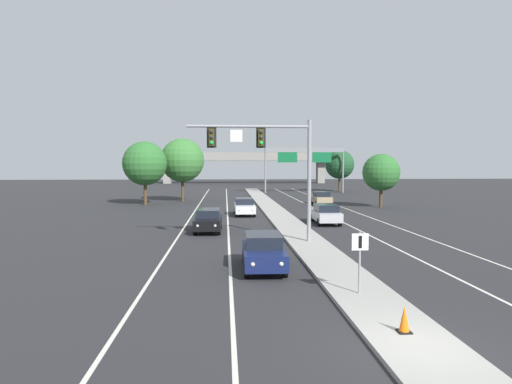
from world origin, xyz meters
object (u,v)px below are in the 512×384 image
car_oncoming_white (244,206)px  highway_sign_gantry (305,156)px  median_sign_post (360,253)px  traffic_cone_median_nose (404,319)px  car_oncoming_navy (263,251)px  car_receding_silver (326,214)px  tree_far_right_a (340,165)px  tree_far_left_b (145,164)px  tree_far_left_c (182,160)px  overhead_signal_mast (270,154)px  car_oncoming_black (208,220)px  car_receding_tan (321,198)px  tree_far_right_b (381,172)px

car_oncoming_white → highway_sign_gantry: size_ratio=0.34×
median_sign_post → traffic_cone_median_nose: 3.84m
car_oncoming_navy → car_receding_silver: 16.11m
car_oncoming_white → traffic_cone_median_nose: 29.71m
median_sign_post → tree_far_right_a: (15.05, 60.41, 3.12)m
tree_far_left_b → tree_far_left_c: tree_far_left_c is taller
car_oncoming_navy → highway_sign_gantry: size_ratio=0.34×
overhead_signal_mast → car_oncoming_black: size_ratio=1.63×
car_receding_silver → tree_far_right_a: tree_far_right_a is taller
car_receding_tan → tree_far_right_a: tree_far_right_a is taller
tree_far_right_a → tree_far_left_c: (-25.23, -18.69, 0.53)m
highway_sign_gantry → tree_far_left_c: bearing=-139.8°
median_sign_post → car_oncoming_black: bearing=110.5°
car_receding_silver → tree_far_right_b: 16.11m
car_receding_tan → tree_far_right_a: bearing=70.8°
car_receding_tan → tree_far_right_b: (5.93, -3.32, 3.03)m
median_sign_post → car_oncoming_white: median_sign_post is taller
highway_sign_gantry → car_oncoming_white: bearing=-109.8°
car_oncoming_black → car_receding_silver: same height
car_receding_tan → traffic_cone_median_nose: 39.83m
tree_far_left_b → tree_far_right_b: (26.43, -4.86, -0.99)m
highway_sign_gantry → tree_far_right_a: (6.69, 2.99, -1.46)m
median_sign_post → car_receding_tan: (6.42, 35.65, -0.77)m
overhead_signal_mast → traffic_cone_median_nose: size_ratio=9.91×
tree_far_right_b → highway_sign_gantry: bearing=99.0°
tree_far_right_b → car_receding_tan: bearing=150.7°
car_receding_tan → car_oncoming_black: bearing=-122.1°
overhead_signal_mast → car_oncoming_white: overhead_signal_mast is taller
tree_far_left_b → tree_far_right_a: bearing=38.6°
median_sign_post → tree_far_left_b: bearing=110.7°
car_oncoming_white → tree_far_left_b: 16.35m
car_oncoming_white → car_receding_silver: bearing=-46.2°
overhead_signal_mast → tree_far_right_b: size_ratio=1.24×
car_oncoming_white → car_oncoming_black: bearing=-106.6°
car_oncoming_navy → car_oncoming_black: same height
tree_far_left_b → car_receding_tan: bearing=-4.3°
car_oncoming_navy → tree_far_right_b: bearing=61.0°
overhead_signal_mast → median_sign_post: (2.09, -10.81, -3.75)m
car_receding_tan → tree_far_left_c: (-16.60, 6.07, 4.42)m
median_sign_post → car_oncoming_black: median_sign_post is taller
car_receding_silver → tree_far_left_c: size_ratio=0.56×
car_receding_silver → tree_far_right_a: size_ratio=0.62×
tree_far_right_b → car_oncoming_black: bearing=-138.1°
car_oncoming_black → tree_far_left_c: tree_far_left_c is taller
car_receding_tan → highway_sign_gantry: bearing=84.9°
car_oncoming_black → traffic_cone_median_nose: car_oncoming_black is taller
car_oncoming_black → highway_sign_gantry: highway_sign_gantry is taller
traffic_cone_median_nose → tree_far_left_b: 43.47m
car_oncoming_black → tree_far_left_b: tree_far_left_b is taller
car_oncoming_navy → highway_sign_gantry: 54.34m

